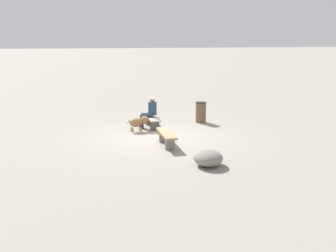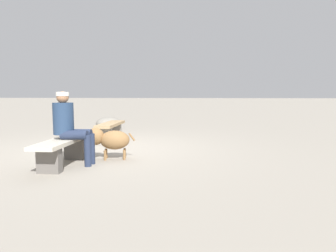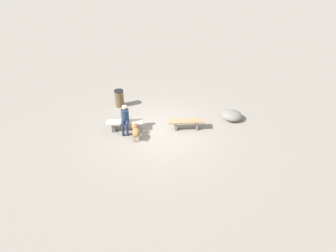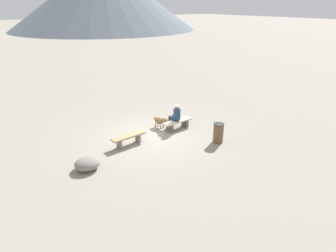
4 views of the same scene
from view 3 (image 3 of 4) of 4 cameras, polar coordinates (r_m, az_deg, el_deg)
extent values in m
cube|color=gray|center=(12.81, -1.66, -1.11)|extent=(210.00, 210.00, 0.06)
cube|color=gray|center=(12.90, 5.49, 0.18)|extent=(0.11, 0.29, 0.37)
cube|color=gray|center=(12.81, 1.48, 0.07)|extent=(0.11, 0.29, 0.37)
cube|color=#A3845B|center=(12.72, 3.53, 0.96)|extent=(1.53, 0.43, 0.07)
cube|color=#605B56|center=(12.85, -6.22, -0.02)|extent=(0.17, 0.34, 0.37)
cube|color=#605B56|center=(12.95, -10.34, -0.12)|extent=(0.17, 0.34, 0.37)
cube|color=beige|center=(12.78, -8.36, 0.73)|extent=(1.54, 0.46, 0.06)
cylinder|color=navy|center=(12.58, -8.25, 2.11)|extent=(0.32, 0.32, 0.51)
sphere|color=#A3704C|center=(12.41, -8.38, 3.45)|extent=(0.19, 0.19, 0.19)
cylinder|color=silver|center=(12.39, -8.40, 3.66)|extent=(0.20, 0.20, 0.07)
cylinder|color=#232D47|center=(12.55, -8.64, 0.60)|extent=(0.16, 0.43, 0.15)
cylinder|color=#232D47|center=(12.51, -8.63, -0.89)|extent=(0.11, 0.11, 0.50)
cylinder|color=#232D47|center=(12.53, -7.83, 0.62)|extent=(0.16, 0.43, 0.15)
cylinder|color=#232D47|center=(12.49, -7.82, -0.87)|extent=(0.11, 0.11, 0.50)
ellipsoid|color=olive|center=(12.17, -6.13, -1.24)|extent=(0.44, 0.58, 0.34)
sphere|color=olive|center=(12.41, -6.35, -0.12)|extent=(0.30, 0.30, 0.30)
cylinder|color=olive|center=(12.45, -6.58, -1.83)|extent=(0.04, 0.04, 0.17)
cylinder|color=olive|center=(12.46, -5.74, -1.73)|extent=(0.04, 0.04, 0.17)
cylinder|color=olive|center=(12.18, -6.38, -2.72)|extent=(0.04, 0.04, 0.17)
cylinder|color=olive|center=(12.19, -5.52, -2.61)|extent=(0.04, 0.04, 0.17)
cylinder|color=olive|center=(11.90, -5.95, -1.85)|extent=(0.06, 0.12, 0.15)
cylinder|color=brown|center=(14.64, -9.31, 5.21)|extent=(0.42, 0.42, 0.81)
cylinder|color=black|center=(14.45, -9.46, 6.67)|extent=(0.45, 0.45, 0.03)
ellipsoid|color=gray|center=(13.76, 12.20, 1.98)|extent=(1.02, 0.95, 0.43)
camera|label=1|loc=(15.55, 53.51, 5.75)|focal=40.54mm
camera|label=2|loc=(12.10, -31.23, -2.28)|focal=31.40mm
camera|label=4|loc=(21.22, 18.47, 27.29)|focal=31.05mm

